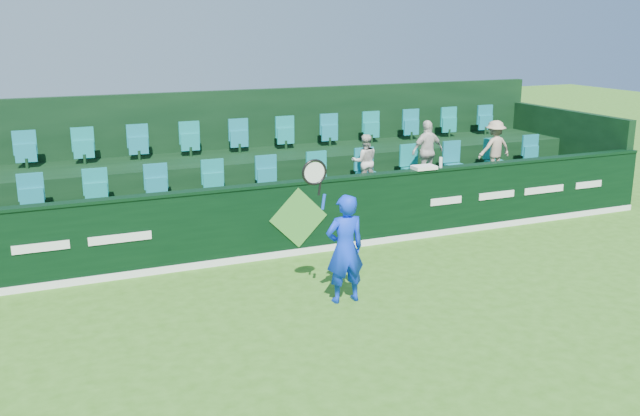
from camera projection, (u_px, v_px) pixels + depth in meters
name	position (u px, v px, depth m)	size (l,w,h in m)	color
ground	(408.00, 341.00, 9.41)	(60.00, 60.00, 0.00)	#336919
sponsor_hoarding	(296.00, 218.00, 12.79)	(16.00, 0.25, 1.35)	black
stand_tier_front	(276.00, 217.00, 13.84)	(16.00, 2.00, 0.80)	black
stand_tier_back	(245.00, 185.00, 15.46)	(16.00, 1.80, 1.30)	black
stand_rear	(239.00, 156.00, 15.71)	(16.00, 4.10, 2.60)	black
seat_row_front	(268.00, 178.00, 14.01)	(13.50, 0.50, 0.60)	#167886
seat_row_back	(240.00, 139.00, 15.48)	(13.50, 0.50, 0.60)	#167886
tennis_player	(344.00, 248.00, 10.55)	(1.05, 0.41, 2.26)	#0D34ED
spectator_left	(365.00, 161.00, 14.35)	(0.54, 0.42, 1.10)	beige
spectator_middle	(427.00, 151.00, 14.89)	(0.77, 0.32, 1.31)	silver
spectator_right	(495.00, 148.00, 15.56)	(0.78, 0.45, 1.21)	tan
towel	(424.00, 167.00, 13.62)	(0.45, 0.29, 0.07)	white
drinks_bottle	(441.00, 162.00, 13.75)	(0.07, 0.07, 0.20)	white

